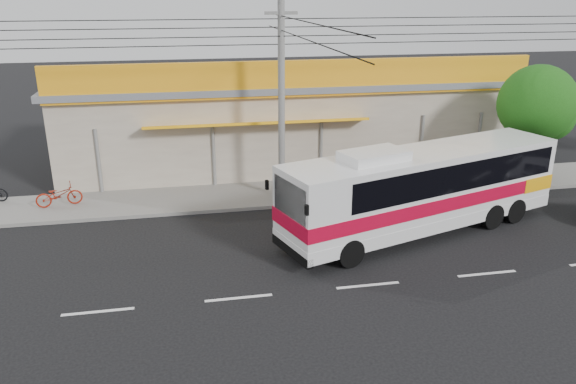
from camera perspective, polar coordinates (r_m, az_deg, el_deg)
name	(u,v)px	position (r m, az deg, el deg)	size (l,w,h in m)	color
ground	(345,251)	(19.82, 5.81, -5.95)	(120.00, 120.00, 0.00)	black
sidewalk	(307,192)	(25.15, 1.96, 0.03)	(30.00, 3.20, 0.15)	slate
lane_markings	(368,285)	(17.72, 8.12, -9.37)	(50.00, 0.12, 0.01)	silver
storefront_building	(284,117)	(29.76, -0.38, 7.62)	(22.60, 9.20, 5.70)	#A29482
coach_bus	(427,184)	(21.25, 13.95, 0.76)	(11.46, 5.75, 3.47)	silver
motorbike_red	(59,195)	(25.00, -22.25, -0.27)	(0.64, 1.82, 0.96)	maroon
utility_pole	(281,30)	(22.87, -0.70, 16.10)	(34.00, 14.00, 8.62)	slate
tree_near	(540,107)	(27.14, 24.20, 7.92)	(3.38, 3.38, 5.61)	#331E14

